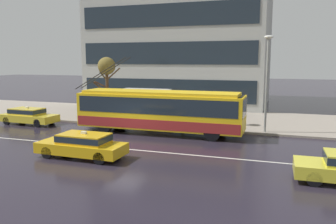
% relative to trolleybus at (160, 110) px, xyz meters
% --- Properties ---
extents(ground_plane, '(160.00, 160.00, 0.00)m').
position_rel_trolleybus_xyz_m(ground_plane, '(-1.24, -3.42, -1.62)').
color(ground_plane, '#26202C').
extents(sidewalk_slab, '(80.00, 10.00, 0.14)m').
position_rel_trolleybus_xyz_m(sidewalk_slab, '(-1.24, 6.60, -1.55)').
color(sidewalk_slab, gray).
rests_on(sidewalk_slab, ground_plane).
extents(lane_centre_line, '(72.00, 0.14, 0.01)m').
position_rel_trolleybus_xyz_m(lane_centre_line, '(-1.24, -4.62, -1.61)').
color(lane_centre_line, silver).
rests_on(lane_centre_line, ground_plane).
extents(trolleybus, '(12.15, 2.56, 5.26)m').
position_rel_trolleybus_xyz_m(trolleybus, '(0.00, 0.00, 0.00)').
color(trolleybus, yellow).
rests_on(trolleybus, ground_plane).
extents(taxi_oncoming_near, '(4.70, 1.84, 1.39)m').
position_rel_trolleybus_xyz_m(taxi_oncoming_near, '(-1.78, -6.88, -0.91)').
color(taxi_oncoming_near, gold).
rests_on(taxi_oncoming_near, ground_plane).
extents(taxi_queued_behind_bus, '(4.65, 1.95, 1.39)m').
position_rel_trolleybus_xyz_m(taxi_queued_behind_bus, '(-11.04, -0.04, -0.91)').
color(taxi_queued_behind_bus, yellow).
rests_on(taxi_queued_behind_bus, ground_plane).
extents(bus_shelter, '(3.85, 1.55, 2.63)m').
position_rel_trolleybus_xyz_m(bus_shelter, '(-2.31, 3.26, 0.45)').
color(bus_shelter, gray).
rests_on(bus_shelter, sidewalk_slab).
extents(pedestrian_at_shelter, '(1.31, 1.31, 1.98)m').
position_rel_trolleybus_xyz_m(pedestrian_at_shelter, '(4.64, 4.05, 0.07)').
color(pedestrian_at_shelter, navy).
rests_on(pedestrian_at_shelter, sidewalk_slab).
extents(pedestrian_approaching_curb, '(1.24, 1.24, 2.00)m').
position_rel_trolleybus_xyz_m(pedestrian_approaching_curb, '(1.06, 2.28, 0.16)').
color(pedestrian_approaching_curb, black).
rests_on(pedestrian_approaching_curb, sidewalk_slab).
extents(pedestrian_walking_past, '(1.26, 1.26, 1.99)m').
position_rel_trolleybus_xyz_m(pedestrian_walking_past, '(-0.30, 3.19, 0.06)').
color(pedestrian_walking_past, black).
rests_on(pedestrian_walking_past, sidewalk_slab).
extents(street_lamp, '(0.60, 0.32, 6.51)m').
position_rel_trolleybus_xyz_m(street_lamp, '(6.90, 2.13, 2.39)').
color(street_lamp, gray).
rests_on(street_lamp, sidewalk_slab).
extents(street_tree_bare, '(2.19, 1.48, 5.14)m').
position_rel_trolleybus_xyz_m(street_tree_bare, '(-6.14, 3.91, 2.73)').
color(street_tree_bare, brown).
rests_on(street_tree_bare, sidewalk_slab).
extents(office_tower_corner_left, '(19.49, 13.77, 22.57)m').
position_rel_trolleybus_xyz_m(office_tower_corner_left, '(-3.35, 17.54, 9.68)').
color(office_tower_corner_left, '#B0B2AE').
rests_on(office_tower_corner_left, ground_plane).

